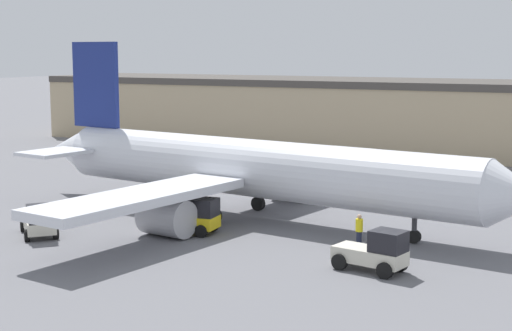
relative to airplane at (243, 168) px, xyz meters
The scene contains 7 objects.
ground_plane 3.19m from the airplane, ahead, with size 400.00×400.00×0.00m, color slate.
terminal_building 38.16m from the airplane, 107.89° to the left, with size 60.89×13.77×7.19m.
airplane is the anchor object (origin of this frame).
ground_crew_worker 9.79m from the airplane, 22.44° to the right, with size 0.38×0.38×1.75m.
baggage_tug 13.67m from the airplane, 34.61° to the right, with size 3.58×2.22×2.04m.
belt_loader_truck 5.45m from the airplane, 96.78° to the right, with size 3.65×2.15×2.05m.
pushback_tug 12.41m from the airplane, 128.32° to the right, with size 3.66×3.47×1.86m.
Camera 1 is at (21.63, -41.24, 10.15)m, focal length 55.00 mm.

